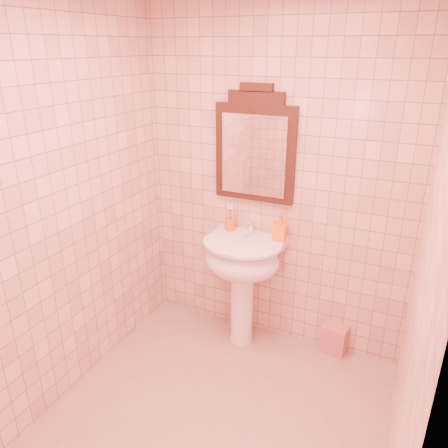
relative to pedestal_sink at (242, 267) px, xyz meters
The scene contains 8 objects.
floor 1.10m from the pedestal_sink, 80.10° to the right, with size 2.20×2.20×0.00m, color tan.
back_wall 0.65m from the pedestal_sink, 56.37° to the left, with size 2.00×0.02×2.50m, color beige.
pedestal_sink is the anchor object (origin of this frame).
faucet 0.29m from the pedestal_sink, 90.00° to the left, with size 0.04×0.16×0.11m.
mirror 0.86m from the pedestal_sink, 90.00° to the left, with size 0.59×0.06×0.82m.
toothbrush_cup 0.34m from the pedestal_sink, 136.77° to the left, with size 0.08×0.08×0.18m.
soap_dispenser 0.41m from the pedestal_sink, 31.31° to the left, with size 0.09×0.09×0.20m, color orange.
towel 0.90m from the pedestal_sink, 13.73° to the left, with size 0.18×0.12×0.23m, color #BF7076.
Camera 1 is at (0.91, -1.78, 2.18)m, focal length 35.00 mm.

